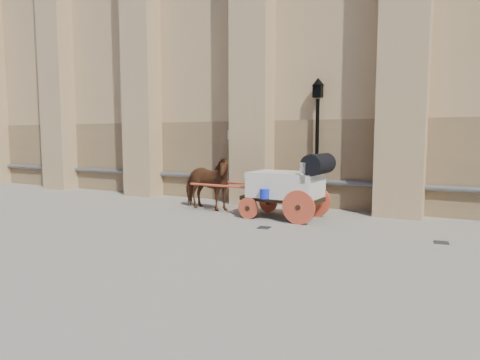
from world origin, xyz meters
The scene contains 6 objects.
ground centered at (0.00, 0.00, 0.00)m, with size 90.00×90.00×0.00m, color gray.
horse centered at (-1.84, 1.84, 0.89)m, with size 0.96×2.11×1.78m, color brown.
carriage centered at (1.20, 1.71, 1.05)m, with size 4.50×1.62×1.95m.
street_lamp centered at (1.33, 3.76, 2.33)m, with size 0.41×0.41×4.36m.
drain_grate_near centered at (1.06, 0.17, 0.01)m, with size 0.32×0.32×0.01m, color black.
drain_grate_far centered at (5.35, 0.63, 0.01)m, with size 0.32×0.32×0.01m, color black.
Camera 1 is at (5.77, -10.07, 2.45)m, focal length 32.00 mm.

